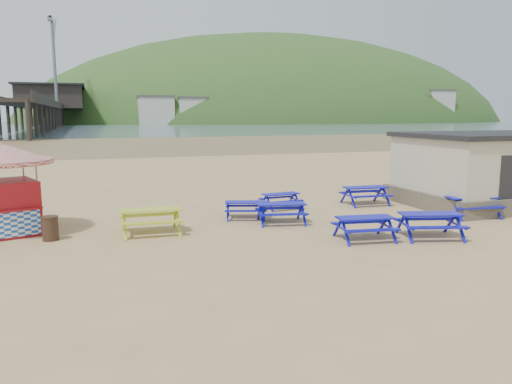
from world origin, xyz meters
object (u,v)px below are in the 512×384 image
object	(u,v)px
picnic_table_blue_b	(246,210)
ice_cream_kiosk	(1,177)
picnic_table_yellow	(151,221)
amenity_block	(491,169)
picnic_table_blue_a	(281,201)
litter_bin	(50,228)

from	to	relation	value
picnic_table_blue_b	ice_cream_kiosk	xyz separation A→B (m)	(-8.36, 0.15, 1.59)
picnic_table_blue_b	picnic_table_yellow	world-z (taller)	picnic_table_yellow
picnic_table_blue_b	ice_cream_kiosk	distance (m)	8.51
amenity_block	picnic_table_blue_a	bearing A→B (deg)	168.17
picnic_table_yellow	ice_cream_kiosk	size ratio (longest dim) A/B	0.47
picnic_table_blue_b	litter_bin	world-z (taller)	litter_bin
ice_cream_kiosk	litter_bin	bearing A→B (deg)	-60.89
picnic_table_yellow	litter_bin	xyz separation A→B (m)	(-3.13, 0.08, -0.02)
ice_cream_kiosk	amenity_block	distance (m)	19.57
litter_bin	amenity_block	world-z (taller)	amenity_block
picnic_table_blue_a	ice_cream_kiosk	size ratio (longest dim) A/B	0.39
picnic_table_yellow	amenity_block	xyz separation A→B (m)	(14.92, 0.81, 1.15)
picnic_table_yellow	amenity_block	world-z (taller)	amenity_block
amenity_block	picnic_table_blue_b	bearing A→B (deg)	177.52
ice_cream_kiosk	litter_bin	xyz separation A→B (m)	(1.50, -1.36, -1.52)
picnic_table_blue_b	ice_cream_kiosk	size ratio (longest dim) A/B	0.43
picnic_table_blue_b	litter_bin	xyz separation A→B (m)	(-6.87, -1.22, 0.07)
picnic_table_blue_a	picnic_table_yellow	distance (m)	6.36
picnic_table_yellow	ice_cream_kiosk	distance (m)	5.08
ice_cream_kiosk	amenity_block	bearing A→B (deg)	-20.44
picnic_table_blue_b	litter_bin	size ratio (longest dim) A/B	2.40
picnic_table_yellow	ice_cream_kiosk	xyz separation A→B (m)	(-4.63, 1.44, 1.50)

